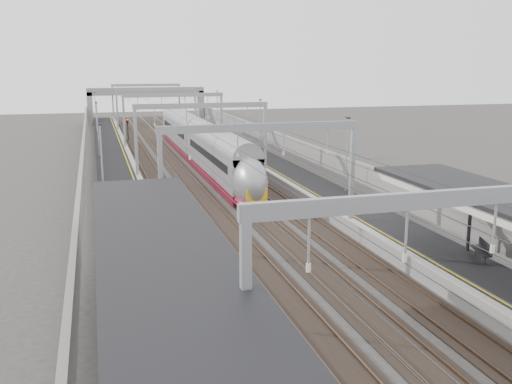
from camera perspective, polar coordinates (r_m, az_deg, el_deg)
platform_left at (r=58.01m, az=-13.64°, el=1.68°), size 4.00×120.00×1.00m
platform_right at (r=60.70m, az=1.62°, el=2.50°), size 4.00×120.00×1.00m
tracks at (r=58.91m, az=-5.83°, el=1.69°), size 11.40×140.00×0.20m
overhead_line at (r=64.58m, az=-7.00°, el=8.08°), size 13.00×140.00×6.60m
canopy_left at (r=16.27m, az=-7.88°, el=-9.37°), size 4.40×30.00×4.24m
overbridge at (r=112.58m, az=-10.91°, el=9.42°), size 22.00×2.20×6.90m
wall_left at (r=57.79m, az=-16.87°, el=2.56°), size 0.30×120.00×3.20m
wall_right at (r=61.54m, az=4.48°, el=3.65°), size 0.30×120.00×3.20m
train at (r=64.11m, az=-5.40°, el=4.39°), size 2.62×47.77×4.15m
bench at (r=32.64m, az=21.76°, el=-5.30°), size 1.11×2.03×1.01m
signal_green at (r=87.05m, az=-12.72°, el=6.55°), size 0.32×0.32×3.48m
signal_red_near at (r=78.50m, az=-6.14°, el=6.15°), size 0.32×0.32×3.48m
signal_red_far at (r=89.24m, az=-5.91°, el=6.93°), size 0.32×0.32×3.48m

